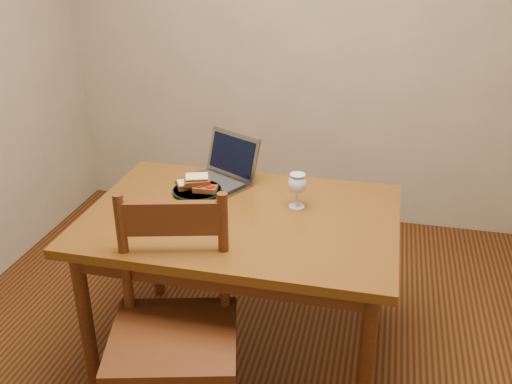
% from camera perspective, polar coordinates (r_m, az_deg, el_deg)
% --- Properties ---
extents(floor, '(3.20, 3.20, 0.02)m').
position_cam_1_polar(floor, '(2.74, -0.43, -17.33)').
color(floor, black).
rests_on(floor, ground).
extents(back_wall, '(3.20, 0.02, 2.60)m').
position_cam_1_polar(back_wall, '(3.64, 5.74, 16.56)').
color(back_wall, gray).
rests_on(back_wall, floor).
extents(table, '(1.30, 0.90, 0.74)m').
position_cam_1_polar(table, '(2.44, -1.47, -4.02)').
color(table, '#43230B').
rests_on(table, floor).
extents(chair, '(0.56, 0.54, 0.49)m').
position_cam_1_polar(chair, '(2.16, -8.30, -12.57)').
color(chair, '#3B1B0C').
rests_on(chair, floor).
extents(plate, '(0.22, 0.22, 0.02)m').
position_cam_1_polar(plate, '(2.59, -5.91, 0.09)').
color(plate, black).
rests_on(plate, table).
extents(sandwich_cheese, '(0.13, 0.11, 0.03)m').
position_cam_1_polar(sandwich_cheese, '(2.60, -6.64, 0.81)').
color(sandwich_cheese, '#381E0C').
rests_on(sandwich_cheese, plate).
extents(sandwich_tomato, '(0.11, 0.07, 0.03)m').
position_cam_1_polar(sandwich_tomato, '(2.56, -5.11, 0.42)').
color(sandwich_tomato, '#381E0C').
rests_on(sandwich_tomato, plate).
extents(sandwich_top, '(0.13, 0.11, 0.04)m').
position_cam_1_polar(sandwich_top, '(2.57, -5.92, 1.20)').
color(sandwich_top, '#381E0C').
rests_on(sandwich_top, plate).
extents(milk_glass, '(0.08, 0.08, 0.16)m').
position_cam_1_polar(milk_glass, '(2.43, 4.13, 0.13)').
color(milk_glass, white).
rests_on(milk_glass, table).
extents(laptop, '(0.40, 0.38, 0.22)m').
position_cam_1_polar(laptop, '(2.68, -3.36, 2.22)').
color(laptop, slate).
rests_on(laptop, table).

